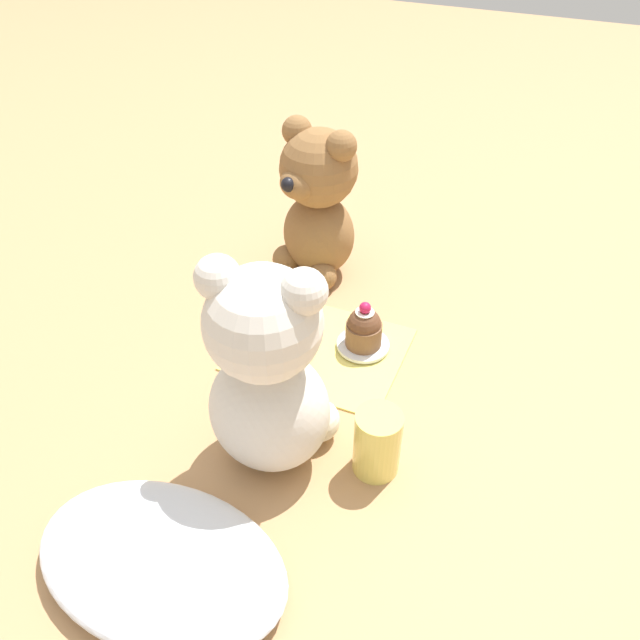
# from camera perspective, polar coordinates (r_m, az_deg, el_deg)

# --- Properties ---
(ground_plane) EXTENTS (4.00, 4.00, 0.00)m
(ground_plane) POSITION_cam_1_polar(r_m,az_deg,el_deg) (0.90, -0.00, -2.75)
(ground_plane) COLOR tan
(knitted_placemat) EXTENTS (0.23, 0.19, 0.01)m
(knitted_placemat) POSITION_cam_1_polar(r_m,az_deg,el_deg) (0.89, -0.00, -2.61)
(knitted_placemat) COLOR #E0D166
(knitted_placemat) RESTS_ON ground_plane
(tulle_cloth) EXTENTS (0.27, 0.17, 0.04)m
(tulle_cloth) POSITION_cam_1_polar(r_m,az_deg,el_deg) (0.69, -14.31, -20.57)
(tulle_cloth) COLOR silver
(tulle_cloth) RESTS_ON ground_plane
(teddy_bear_cream) EXTENTS (0.15, 0.15, 0.28)m
(teddy_bear_cream) POSITION_cam_1_polar(r_m,az_deg,el_deg) (0.68, -4.75, -4.90)
(teddy_bear_cream) COLOR silver
(teddy_bear_cream) RESTS_ON ground_plane
(teddy_bear_tan) EXTENTS (0.15, 0.15, 0.25)m
(teddy_bear_tan) POSITION_cam_1_polar(r_m,az_deg,el_deg) (0.98, -0.25, 10.69)
(teddy_bear_tan) COLOR olive
(teddy_bear_tan) RESTS_ON ground_plane
(cupcake_near_cream_bear) EXTENTS (0.05, 0.05, 0.07)m
(cupcake_near_cream_bear) POSITION_cam_1_polar(r_m,az_deg,el_deg) (0.84, -2.58, -3.16)
(cupcake_near_cream_bear) COLOR brown
(cupcake_near_cream_bear) RESTS_ON knitted_placemat
(saucer_plate) EXTENTS (0.08, 0.08, 0.01)m
(saucer_plate) POSITION_cam_1_polar(r_m,az_deg,el_deg) (0.89, 3.95, -2.26)
(saucer_plate) COLOR silver
(saucer_plate) RESTS_ON knitted_placemat
(cupcake_near_tan_bear) EXTENTS (0.05, 0.05, 0.07)m
(cupcake_near_tan_bear) POSITION_cam_1_polar(r_m,az_deg,el_deg) (0.87, 4.04, -0.77)
(cupcake_near_tan_bear) COLOR brown
(cupcake_near_tan_bear) RESTS_ON saucer_plate
(juice_glass) EXTENTS (0.05, 0.05, 0.09)m
(juice_glass) POSITION_cam_1_polar(r_m,az_deg,el_deg) (0.73, 5.26, -11.09)
(juice_glass) COLOR #EADB66
(juice_glass) RESTS_ON ground_plane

